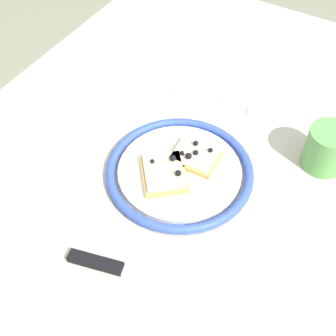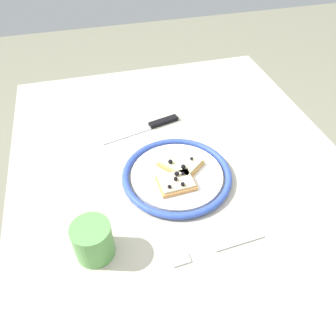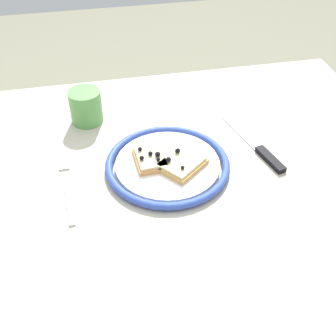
{
  "view_description": "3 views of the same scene",
  "coord_description": "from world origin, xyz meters",
  "px_view_note": "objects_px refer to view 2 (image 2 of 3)",
  "views": [
    {
      "loc": [
        0.51,
        0.28,
        1.41
      ],
      "look_at": [
        0.06,
        0.01,
        0.79
      ],
      "focal_mm": 49.56,
      "sensor_mm": 36.0,
      "label": 1
    },
    {
      "loc": [
        -0.51,
        0.19,
        1.34
      ],
      "look_at": [
        0.04,
        0.05,
        0.79
      ],
      "focal_mm": 35.32,
      "sensor_mm": 36.0,
      "label": 2
    },
    {
      "loc": [
        -0.11,
        -0.66,
        1.36
      ],
      "look_at": [
        0.03,
        0.01,
        0.77
      ],
      "focal_mm": 45.92,
      "sensor_mm": 36.0,
      "label": 3
    }
  ],
  "objects_px": {
    "pizza_slice_far": "(181,163)",
    "fork": "(218,249)",
    "dining_table": "(189,206)",
    "plate": "(177,175)",
    "cup": "(93,241)",
    "pizza_slice_near": "(176,182)",
    "knife": "(155,125)"
  },
  "relations": [
    {
      "from": "dining_table",
      "to": "pizza_slice_far",
      "type": "distance_m",
      "value": 0.12
    },
    {
      "from": "dining_table",
      "to": "pizza_slice_near",
      "type": "relative_size",
      "value": 13.51
    },
    {
      "from": "dining_table",
      "to": "cup",
      "type": "bearing_deg",
      "value": 117.31
    },
    {
      "from": "dining_table",
      "to": "cup",
      "type": "xyz_separation_m",
      "value": [
        -0.12,
        0.24,
        0.12
      ]
    },
    {
      "from": "knife",
      "to": "fork",
      "type": "relative_size",
      "value": 1.18
    },
    {
      "from": "plate",
      "to": "cup",
      "type": "bearing_deg",
      "value": 126.28
    },
    {
      "from": "dining_table",
      "to": "plate",
      "type": "distance_m",
      "value": 0.1
    },
    {
      "from": "plate",
      "to": "fork",
      "type": "distance_m",
      "value": 0.22
    },
    {
      "from": "pizza_slice_near",
      "to": "cup",
      "type": "distance_m",
      "value": 0.24
    },
    {
      "from": "cup",
      "to": "dining_table",
      "type": "bearing_deg",
      "value": -62.69
    },
    {
      "from": "dining_table",
      "to": "pizza_slice_far",
      "type": "relative_size",
      "value": 9.83
    },
    {
      "from": "plate",
      "to": "pizza_slice_near",
      "type": "distance_m",
      "value": 0.04
    },
    {
      "from": "plate",
      "to": "knife",
      "type": "relative_size",
      "value": 1.13
    },
    {
      "from": "knife",
      "to": "plate",
      "type": "bearing_deg",
      "value": -178.91
    },
    {
      "from": "fork",
      "to": "knife",
      "type": "bearing_deg",
      "value": 3.84
    },
    {
      "from": "fork",
      "to": "dining_table",
      "type": "bearing_deg",
      "value": 0.32
    },
    {
      "from": "dining_table",
      "to": "fork",
      "type": "height_order",
      "value": "fork"
    },
    {
      "from": "dining_table",
      "to": "cup",
      "type": "relative_size",
      "value": 14.49
    },
    {
      "from": "dining_table",
      "to": "fork",
      "type": "distance_m",
      "value": 0.2
    },
    {
      "from": "pizza_slice_near",
      "to": "pizza_slice_far",
      "type": "distance_m",
      "value": 0.07
    },
    {
      "from": "cup",
      "to": "knife",
      "type": "bearing_deg",
      "value": -29.28
    },
    {
      "from": "pizza_slice_near",
      "to": "fork",
      "type": "distance_m",
      "value": 0.19
    },
    {
      "from": "plate",
      "to": "pizza_slice_far",
      "type": "distance_m",
      "value": 0.03
    },
    {
      "from": "fork",
      "to": "cup",
      "type": "distance_m",
      "value": 0.25
    },
    {
      "from": "pizza_slice_far",
      "to": "fork",
      "type": "height_order",
      "value": "pizza_slice_far"
    },
    {
      "from": "dining_table",
      "to": "knife",
      "type": "relative_size",
      "value": 5.04
    },
    {
      "from": "knife",
      "to": "pizza_slice_near",
      "type": "bearing_deg",
      "value": 178.27
    },
    {
      "from": "dining_table",
      "to": "fork",
      "type": "bearing_deg",
      "value": -179.68
    },
    {
      "from": "pizza_slice_near",
      "to": "cup",
      "type": "xyz_separation_m",
      "value": [
        -0.13,
        0.2,
        0.02
      ]
    },
    {
      "from": "knife",
      "to": "cup",
      "type": "relative_size",
      "value": 2.88
    },
    {
      "from": "cup",
      "to": "pizza_slice_near",
      "type": "bearing_deg",
      "value": -58.39
    },
    {
      "from": "pizza_slice_near",
      "to": "pizza_slice_far",
      "type": "xyz_separation_m",
      "value": [
        0.06,
        -0.03,
        -0.0
      ]
    }
  ]
}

